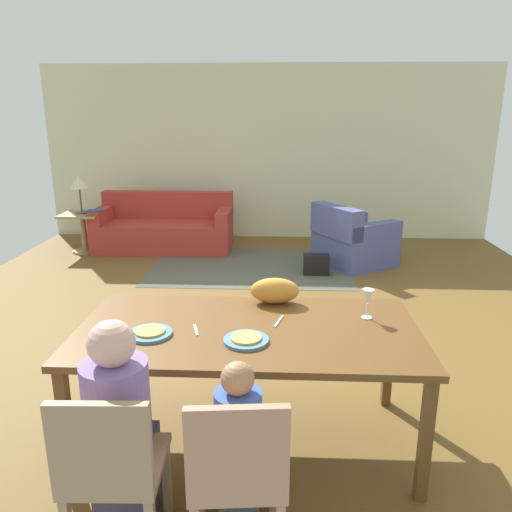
# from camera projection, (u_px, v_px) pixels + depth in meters

# --- Properties ---
(ground_plane) EXTENTS (7.06, 6.42, 0.02)m
(ground_plane) POSITION_uv_depth(u_px,v_px,m) (259.00, 312.00, 5.10)
(ground_plane) COLOR brown
(back_wall) EXTENTS (7.06, 0.10, 2.70)m
(back_wall) POSITION_uv_depth(u_px,v_px,m) (268.00, 153.00, 7.85)
(back_wall) COLOR beige
(back_wall) RESTS_ON ground_plane
(dining_table) EXTENTS (1.99, 1.01, 0.76)m
(dining_table) POSITION_uv_depth(u_px,v_px,m) (248.00, 338.00, 2.90)
(dining_table) COLOR brown
(dining_table) RESTS_ON ground_plane
(plate_near_man) EXTENTS (0.25, 0.25, 0.02)m
(plate_near_man) POSITION_uv_depth(u_px,v_px,m) (150.00, 333.00, 2.79)
(plate_near_man) COLOR teal
(plate_near_man) RESTS_ON dining_table
(pizza_near_man) EXTENTS (0.17, 0.17, 0.01)m
(pizza_near_man) POSITION_uv_depth(u_px,v_px,m) (150.00, 331.00, 2.78)
(pizza_near_man) COLOR gold
(pizza_near_man) RESTS_ON plate_near_man
(plate_near_child) EXTENTS (0.25, 0.25, 0.02)m
(plate_near_child) POSITION_uv_depth(u_px,v_px,m) (246.00, 340.00, 2.70)
(plate_near_child) COLOR teal
(plate_near_child) RESTS_ON dining_table
(pizza_near_child) EXTENTS (0.17, 0.17, 0.01)m
(pizza_near_child) POSITION_uv_depth(u_px,v_px,m) (246.00, 338.00, 2.70)
(pizza_near_child) COLOR #E7A74D
(pizza_near_child) RESTS_ON plate_near_child
(wine_glass) EXTENTS (0.07, 0.07, 0.19)m
(wine_glass) POSITION_uv_depth(u_px,v_px,m) (368.00, 298.00, 2.98)
(wine_glass) COLOR silver
(wine_glass) RESTS_ON dining_table
(fork) EXTENTS (0.06, 0.15, 0.01)m
(fork) POSITION_uv_depth(u_px,v_px,m) (196.00, 330.00, 2.84)
(fork) COLOR silver
(fork) RESTS_ON dining_table
(knife) EXTENTS (0.06, 0.17, 0.01)m
(knife) POSITION_uv_depth(u_px,v_px,m) (279.00, 321.00, 2.96)
(knife) COLOR silver
(knife) RESTS_ON dining_table
(dining_chair_man) EXTENTS (0.44, 0.44, 0.87)m
(dining_chair_man) POSITION_uv_depth(u_px,v_px,m) (111.00, 465.00, 2.15)
(dining_chair_man) COLOR #A37F5A
(dining_chair_man) RESTS_ON ground_plane
(person_man) EXTENTS (0.30, 0.40, 1.11)m
(person_man) POSITION_uv_depth(u_px,v_px,m) (122.00, 436.00, 2.31)
(person_man) COLOR #3C3B50
(person_man) RESTS_ON ground_plane
(dining_chair_child) EXTENTS (0.46, 0.46, 0.87)m
(dining_chair_child) POSITION_uv_depth(u_px,v_px,m) (237.00, 469.00, 2.12)
(dining_chair_child) COLOR tan
(dining_chair_child) RESTS_ON ground_plane
(person_child) EXTENTS (0.22, 0.30, 0.92)m
(person_child) POSITION_uv_depth(u_px,v_px,m) (238.00, 455.00, 2.30)
(person_child) COLOR #353D40
(person_child) RESTS_ON ground_plane
(cat) EXTENTS (0.32, 0.17, 0.17)m
(cat) POSITION_uv_depth(u_px,v_px,m) (275.00, 291.00, 3.24)
(cat) COLOR orange
(cat) RESTS_ON dining_table
(area_rug) EXTENTS (2.60, 1.80, 0.01)m
(area_rug) POSITION_uv_depth(u_px,v_px,m) (251.00, 266.00, 6.58)
(area_rug) COLOR #515244
(area_rug) RESTS_ON ground_plane
(couch) EXTENTS (1.99, 0.86, 0.82)m
(couch) POSITION_uv_depth(u_px,v_px,m) (165.00, 229.00, 7.38)
(couch) COLOR #A9332C
(couch) RESTS_ON ground_plane
(armchair) EXTENTS (1.18, 1.18, 0.82)m
(armchair) POSITION_uv_depth(u_px,v_px,m) (352.00, 241.00, 6.60)
(armchair) COLOR #4F5891
(armchair) RESTS_ON ground_plane
(side_table) EXTENTS (0.56, 0.56, 0.58)m
(side_table) POSITION_uv_depth(u_px,v_px,m) (83.00, 227.00, 7.17)
(side_table) COLOR #9B865C
(side_table) RESTS_ON ground_plane
(table_lamp) EXTENTS (0.26, 0.26, 0.54)m
(table_lamp) POSITION_uv_depth(u_px,v_px,m) (79.00, 183.00, 6.99)
(table_lamp) COLOR #4F4E3F
(table_lamp) RESTS_ON side_table
(book_lower) EXTENTS (0.22, 0.16, 0.03)m
(book_lower) POSITION_uv_depth(u_px,v_px,m) (95.00, 212.00, 7.15)
(book_lower) COLOR #A02B2B
(book_lower) RESTS_ON side_table
(book_upper) EXTENTS (0.22, 0.16, 0.03)m
(book_upper) POSITION_uv_depth(u_px,v_px,m) (94.00, 211.00, 7.03)
(book_upper) COLOR navy
(book_upper) RESTS_ON book_lower
(handbag) EXTENTS (0.32, 0.16, 0.26)m
(handbag) POSITION_uv_depth(u_px,v_px,m) (316.00, 265.00, 6.22)
(handbag) COLOR black
(handbag) RESTS_ON ground_plane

